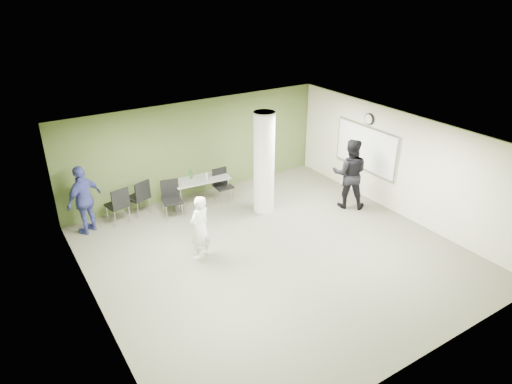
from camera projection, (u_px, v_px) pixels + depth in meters
floor at (275, 254)px, 10.72m from camera, size 8.00×8.00×0.00m
ceiling at (277, 141)px, 9.51m from camera, size 8.00×8.00×0.00m
wall_back at (197, 148)px, 13.17m from camera, size 8.00×2.80×0.02m
wall_left at (92, 254)px, 8.18m from camera, size 0.02×8.00×2.80m
wall_right_cream at (400, 164)px, 12.05m from camera, size 0.02×8.00×2.80m
column at (264, 163)px, 12.13m from camera, size 0.56×0.56×2.80m
whiteboard at (366, 148)px, 12.88m from camera, size 0.05×2.30×1.30m
wall_clock at (369, 119)px, 12.52m from camera, size 0.06×0.32×0.32m
folding_table at (201, 180)px, 12.83m from camera, size 1.64×0.82×1.00m
wastebasket at (178, 205)px, 12.64m from camera, size 0.27×0.27×0.31m
chair_back_left at (119, 203)px, 11.80m from camera, size 0.60×0.60×1.02m
chair_back_right at (140, 195)px, 12.24m from camera, size 0.64×0.64×1.01m
chair_table_left at (171, 196)px, 12.18m from camera, size 0.59×0.59×1.01m
chair_table_right at (222, 182)px, 13.06m from camera, size 0.48×0.48×0.95m
woman_white at (200, 228)px, 10.27m from camera, size 0.66×0.54×1.56m
man_black at (350, 174)px, 12.52m from camera, size 1.22×1.20×1.99m
man_blue at (84, 200)px, 11.28m from camera, size 1.13×0.91×1.79m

